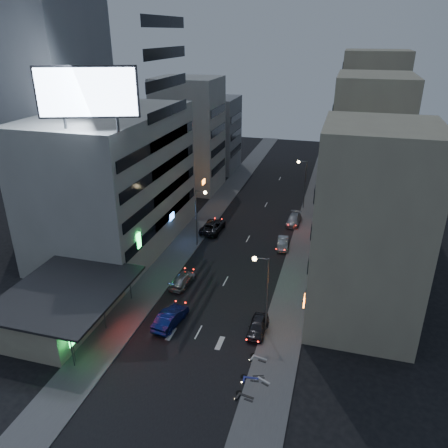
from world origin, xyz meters
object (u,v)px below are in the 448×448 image
at_px(road_car_silver, 182,280).
at_px(scooter_black_a, 255,392).
at_px(person, 266,320).
at_px(parked_car_right_near, 258,326).
at_px(parked_car_right_mid, 283,243).
at_px(scooter_blue, 259,372).
at_px(scooter_silver_b, 268,354).
at_px(road_car_blue, 170,318).
at_px(parked_car_right_far, 294,220).
at_px(parked_car_left, 213,226).
at_px(scooter_black_b, 264,370).
at_px(scooter_silver_a, 271,378).

xyz_separation_m(road_car_silver, scooter_black_a, (11.75, -14.76, 0.07)).
bearing_deg(person, parked_car_right_near, 43.51).
relative_size(parked_car_right_near, parked_car_right_mid, 1.02).
bearing_deg(parked_car_right_mid, scooter_blue, -92.31).
distance_m(parked_car_right_mid, scooter_silver_b, 22.82).
xyz_separation_m(road_car_blue, scooter_black_a, (10.22, -7.32, -0.08)).
xyz_separation_m(parked_car_right_far, road_car_blue, (-8.70, -28.59, 0.12)).
distance_m(road_car_blue, person, 9.60).
bearing_deg(scooter_black_a, parked_car_left, 33.22).
bearing_deg(scooter_blue, scooter_black_b, -41.04).
relative_size(road_car_blue, scooter_black_a, 2.45).
relative_size(scooter_black_a, scooter_silver_a, 1.08).
xyz_separation_m(parked_car_right_near, road_car_silver, (-10.23, 6.31, -0.03)).
relative_size(road_car_blue, scooter_blue, 2.53).
bearing_deg(road_car_silver, person, 157.80).
xyz_separation_m(road_car_blue, scooter_silver_b, (10.40, -2.58, -0.06)).
xyz_separation_m(scooter_silver_a, scooter_black_b, (-0.76, 0.81, -0.08)).
relative_size(parked_car_right_near, scooter_silver_a, 2.18).
bearing_deg(scooter_blue, parked_car_right_far, -3.23).
relative_size(road_car_silver, scooter_black_a, 2.26).
bearing_deg(road_car_blue, parked_car_right_far, -99.42).
relative_size(parked_car_right_near, scooter_black_b, 2.51).
bearing_deg(parked_car_left, parked_car_right_far, -151.14).
distance_m(road_car_silver, scooter_silver_a, 18.07).
relative_size(parked_car_left, scooter_black_a, 2.89).
bearing_deg(parked_car_right_far, scooter_black_b, -85.03).
distance_m(parked_car_right_mid, scooter_black_a, 27.53).
bearing_deg(parked_car_right_mid, scooter_silver_b, -91.14).
relative_size(scooter_black_a, scooter_blue, 1.03).
bearing_deg(scooter_black_b, parked_car_right_near, -1.41).
bearing_deg(scooter_black_a, person, 15.30).
relative_size(road_car_blue, scooter_black_b, 3.04).
height_order(road_car_silver, scooter_silver_b, scooter_silver_b).
distance_m(parked_car_right_near, parked_car_left, 24.31).
relative_size(parked_car_right_near, scooter_silver_b, 1.98).
distance_m(scooter_black_a, scooter_silver_a, 2.17).
bearing_deg(person, road_car_silver, -33.03).
distance_m(person, scooter_black_a, 9.32).
bearing_deg(scooter_black_a, scooter_black_b, 5.51).
distance_m(parked_car_right_far, scooter_black_b, 33.21).
bearing_deg(parked_car_left, road_car_silver, 94.80).
distance_m(parked_car_right_near, parked_car_right_far, 27.46).
xyz_separation_m(parked_car_left, scooter_black_b, (12.95, -27.29, -0.19)).
height_order(scooter_silver_a, scooter_silver_b, scooter_silver_b).
distance_m(parked_car_right_mid, parked_car_left, 11.10).
height_order(parked_car_right_near, scooter_silver_a, parked_car_right_near).
bearing_deg(parked_car_right_mid, scooter_black_a, -92.44).
distance_m(scooter_black_a, scooter_black_b, 2.75).
distance_m(parked_car_right_mid, scooter_black_b, 24.82).
height_order(parked_car_right_near, scooter_silver_b, parked_car_right_near).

